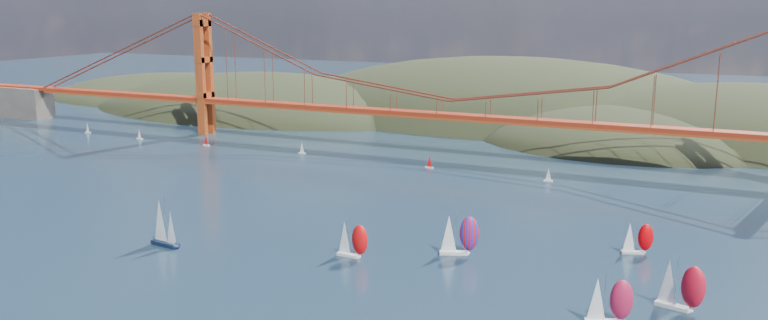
% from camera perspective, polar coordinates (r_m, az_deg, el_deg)
% --- Properties ---
extents(headlands, '(725.00, 225.00, 96.00)m').
position_cam_1_polar(headlands, '(384.91, 16.42, 0.62)').
color(headlands, black).
rests_on(headlands, ground).
extents(bridge, '(552.00, 12.00, 55.00)m').
position_cam_1_polar(bridge, '(295.14, 4.88, 6.55)').
color(bridge, maroon).
rests_on(bridge, ground).
extents(sloop_navy, '(8.62, 5.30, 12.96)m').
position_cam_1_polar(sloop_navy, '(194.18, -16.48, -4.66)').
color(sloop_navy, black).
rests_on(sloop_navy, ground).
extents(racer_0, '(8.24, 3.46, 9.40)m').
position_cam_1_polar(racer_0, '(178.53, -2.47, -6.04)').
color(racer_0, white).
rests_on(racer_0, ground).
extents(racer_1, '(8.94, 5.67, 10.00)m').
position_cam_1_polar(racer_1, '(148.72, 16.73, -10.19)').
color(racer_1, white).
rests_on(racer_1, ground).
extents(racer_2, '(9.67, 5.62, 10.84)m').
position_cam_1_polar(racer_2, '(159.68, 21.62, -8.84)').
color(racer_2, white).
rests_on(racer_2, ground).
extents(racer_3, '(7.58, 4.91, 8.48)m').
position_cam_1_polar(racer_3, '(190.82, 18.72, -5.63)').
color(racer_3, silver).
rests_on(racer_3, ground).
extents(racer_rwb, '(9.67, 6.40, 10.81)m').
position_cam_1_polar(racer_rwb, '(180.77, 5.70, -5.64)').
color(racer_rwb, white).
rests_on(racer_rwb, ground).
extents(distant_boat_0, '(3.00, 2.00, 4.70)m').
position_cam_1_polar(distant_boat_0, '(374.79, -21.65, 2.28)').
color(distant_boat_0, silver).
rests_on(distant_boat_0, ground).
extents(distant_boat_1, '(3.00, 2.00, 4.70)m').
position_cam_1_polar(distant_boat_1, '(349.61, -18.15, 1.89)').
color(distant_boat_1, silver).
rests_on(distant_boat_1, ground).
extents(distant_boat_2, '(3.00, 2.00, 4.70)m').
position_cam_1_polar(distant_boat_2, '(326.27, -13.41, 1.49)').
color(distant_boat_2, silver).
rests_on(distant_boat_2, ground).
extents(distant_boat_3, '(3.00, 2.00, 4.70)m').
position_cam_1_polar(distant_boat_3, '(301.85, -6.27, 0.92)').
color(distant_boat_3, silver).
rests_on(distant_boat_3, ground).
extents(distant_boat_8, '(3.00, 2.00, 4.70)m').
position_cam_1_polar(distant_boat_8, '(259.23, 12.42, -1.10)').
color(distant_boat_8, silver).
rests_on(distant_boat_8, ground).
extents(distant_boat_9, '(3.00, 2.00, 4.70)m').
position_cam_1_polar(distant_boat_9, '(274.55, 3.48, -0.13)').
color(distant_boat_9, silver).
rests_on(distant_boat_9, ground).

